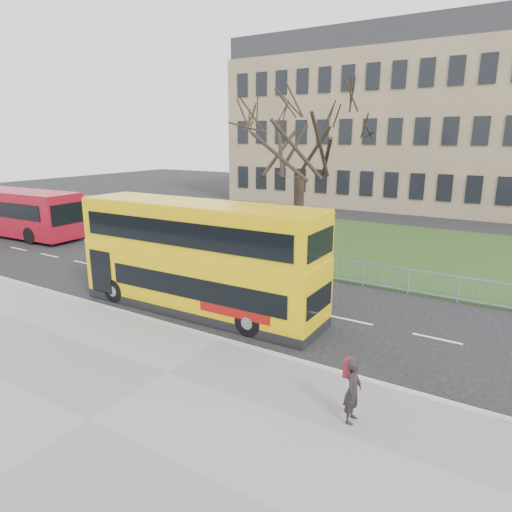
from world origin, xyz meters
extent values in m
plane|color=black|center=(0.00, 0.00, 0.00)|extent=(120.00, 120.00, 0.00)
cube|color=slate|center=(0.00, -6.75, 0.06)|extent=(80.00, 10.50, 0.12)
cube|color=#959497|center=(0.00, -1.55, 0.07)|extent=(80.00, 0.20, 0.14)
cube|color=#1F3613|center=(0.00, 14.30, 0.04)|extent=(80.00, 15.40, 0.08)
cube|color=#836B53|center=(-5.00, 35.00, 7.00)|extent=(30.00, 15.00, 14.00)
cube|color=#E9BC09|center=(-2.39, 0.40, 1.26)|extent=(9.94, 2.52, 1.84)
cube|color=#E9BC09|center=(-2.39, 0.40, 2.34)|extent=(9.94, 2.52, 0.32)
cube|color=#E9BC09|center=(-2.39, 0.40, 3.32)|extent=(9.89, 2.47, 1.65)
cube|color=black|center=(-1.80, -0.78, 1.33)|extent=(7.64, 0.17, 0.80)
cube|color=black|center=(-2.37, -0.77, 3.24)|extent=(9.11, 0.19, 0.90)
cylinder|color=black|center=(-5.90, -0.72, 0.49)|extent=(0.98, 0.28, 0.98)
cylinder|color=black|center=(0.51, -0.62, 0.49)|extent=(0.98, 0.28, 0.98)
cube|color=maroon|center=(-22.36, 4.75, 1.65)|extent=(11.85, 3.20, 2.88)
cylinder|color=black|center=(-18.57, 3.69, 0.53)|extent=(1.08, 0.33, 1.07)
imported|color=black|center=(5.22, -3.53, 0.90)|extent=(0.41, 0.59, 1.56)
camera|label=1|loc=(8.25, -12.62, 6.53)|focal=32.00mm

